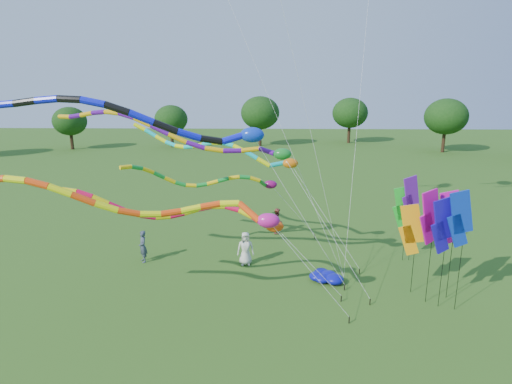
{
  "coord_description": "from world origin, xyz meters",
  "views": [
    {
      "loc": [
        -1.26,
        -15.59,
        9.57
      ],
      "look_at": [
        -1.82,
        3.31,
        4.8
      ],
      "focal_mm": 30.0,
      "sensor_mm": 36.0,
      "label": 1
    }
  ],
  "objects_px": {
    "blue_nylon_heap": "(328,277)",
    "tube_kite_orange": "(163,206)",
    "person_c": "(277,221)",
    "person_a": "(245,249)",
    "person_b": "(143,246)",
    "tube_kite_red": "(201,214)"
  },
  "relations": [
    {
      "from": "blue_nylon_heap",
      "to": "tube_kite_orange",
      "type": "bearing_deg",
      "value": -147.51
    },
    {
      "from": "blue_nylon_heap",
      "to": "person_c",
      "type": "xyz_separation_m",
      "value": [
        -2.41,
        7.12,
        0.63
      ]
    },
    {
      "from": "person_a",
      "to": "blue_nylon_heap",
      "type": "bearing_deg",
      "value": -29.49
    },
    {
      "from": "tube_kite_orange",
      "to": "person_b",
      "type": "height_order",
      "value": "tube_kite_orange"
    },
    {
      "from": "tube_kite_red",
      "to": "person_c",
      "type": "xyz_separation_m",
      "value": [
        3.52,
        9.3,
        -3.27
      ]
    },
    {
      "from": "blue_nylon_heap",
      "to": "person_b",
      "type": "xyz_separation_m",
      "value": [
        -9.91,
        2.11,
        0.69
      ]
    },
    {
      "from": "person_a",
      "to": "tube_kite_red",
      "type": "bearing_deg",
      "value": -117.71
    },
    {
      "from": "tube_kite_red",
      "to": "tube_kite_orange",
      "type": "bearing_deg",
      "value": -116.16
    },
    {
      "from": "tube_kite_orange",
      "to": "tube_kite_red",
      "type": "bearing_deg",
      "value": 61.22
    },
    {
      "from": "person_a",
      "to": "tube_kite_orange",
      "type": "bearing_deg",
      "value": -118.57
    },
    {
      "from": "blue_nylon_heap",
      "to": "tube_kite_red",
      "type": "bearing_deg",
      "value": -159.76
    },
    {
      "from": "person_b",
      "to": "person_c",
      "type": "height_order",
      "value": "person_b"
    },
    {
      "from": "blue_nylon_heap",
      "to": "person_c",
      "type": "height_order",
      "value": "person_c"
    },
    {
      "from": "blue_nylon_heap",
      "to": "person_a",
      "type": "xyz_separation_m",
      "value": [
        -4.23,
        1.91,
        0.72
      ]
    },
    {
      "from": "tube_kite_orange",
      "to": "person_c",
      "type": "distance_m",
      "value": 13.15
    },
    {
      "from": "person_b",
      "to": "person_c",
      "type": "bearing_deg",
      "value": 93.57
    },
    {
      "from": "tube_kite_red",
      "to": "tube_kite_orange",
      "type": "distance_m",
      "value": 2.69
    },
    {
      "from": "person_a",
      "to": "person_b",
      "type": "distance_m",
      "value": 5.68
    },
    {
      "from": "tube_kite_red",
      "to": "person_b",
      "type": "relative_size",
      "value": 6.53
    },
    {
      "from": "person_b",
      "to": "tube_kite_orange",
      "type": "bearing_deg",
      "value": -6.0
    },
    {
      "from": "person_b",
      "to": "person_a",
      "type": "bearing_deg",
      "value": 57.86
    },
    {
      "from": "person_c",
      "to": "person_b",
      "type": "bearing_deg",
      "value": 121.09
    }
  ]
}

